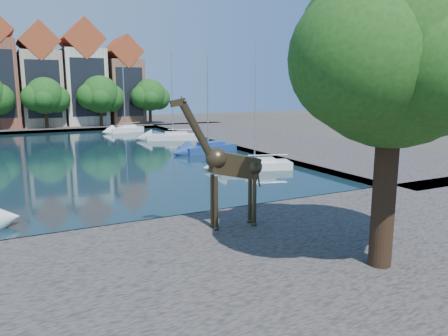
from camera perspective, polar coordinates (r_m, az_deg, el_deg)
The scene contains 17 objects.
ground at distance 21.10m, azimuth -14.48°, elevation -8.43°, with size 160.00×160.00×0.00m, color #38332B.
water_basin at distance 44.26m, azimuth -21.41°, elevation 1.20°, with size 38.00×50.00×0.08m, color black.
near_quay at distance 14.74m, azimuth -8.23°, elevation -15.78°, with size 50.00×14.00×0.50m, color #524B47.
far_quay at distance 75.94m, azimuth -23.96°, elevation 4.87°, with size 60.00×16.00×0.50m, color #524B47.
right_quay at distance 52.80m, azimuth 6.65°, elevation 3.53°, with size 14.00×52.00×0.50m, color #524B47.
plane_tree at distance 15.80m, azimuth 21.59°, elevation 13.15°, with size 8.32×6.40×10.62m.
townhouse_east_inner at distance 75.78m, azimuth -22.86°, elevation 10.62°, with size 5.94×9.18×15.79m.
townhouse_east_mid at distance 76.59m, azimuth -17.95°, elevation 11.20°, with size 6.43×9.18×16.65m.
townhouse_east_end at distance 77.91m, azimuth -13.11°, elevation 10.69°, with size 5.44×9.18×14.43m.
far_tree_mid_east at distance 70.33m, azimuth -22.27°, elevation 8.59°, with size 7.02×5.40×7.52m.
far_tree_east at distance 71.48m, azimuth -15.80°, elevation 9.08°, with size 7.54×5.80×7.84m.
far_tree_far_east at distance 73.50m, azimuth -9.61°, elevation 9.24°, with size 6.76×5.20×7.36m.
giraffe_statue at distance 19.28m, azimuth 0.54°, elevation 0.41°, with size 4.06×0.95×5.80m.
sailboat_right_a at distance 35.66m, azimuth 4.01°, elevation 0.62°, with size 6.24×3.80×10.07m.
sailboat_right_b at distance 44.80m, azimuth -2.09°, elevation 2.81°, with size 6.31×3.32×9.80m.
sailboat_right_c at distance 55.27m, azimuth -6.68°, elevation 4.24°, with size 6.78×4.33×10.77m.
sailboat_right_d at distance 65.48m, azimuth -12.76°, elevation 5.08°, with size 5.44×3.12×9.34m.
Camera 1 is at (-4.13, -19.54, 6.80)m, focal length 35.00 mm.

